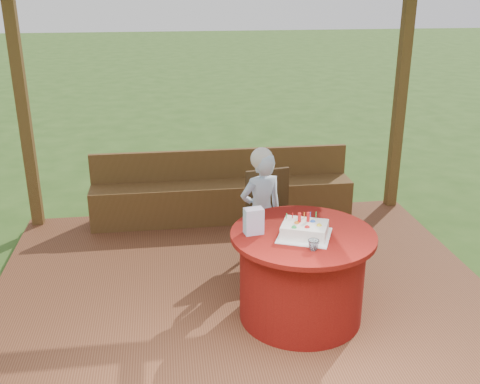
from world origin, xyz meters
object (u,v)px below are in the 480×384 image
Objects in this scene: gift_bag at (254,221)px; drinking_glass at (313,245)px; birthday_cake at (305,230)px; bench at (223,197)px; chair at (271,211)px; elderly_woman at (261,208)px; table at (301,275)px.

drinking_glass is (0.39, -0.35, -0.07)m from gift_bag.
birthday_cake is 6.00× the size of drinking_glass.
drinking_glass is (0.41, -2.44, 0.54)m from bench.
chair is 0.74× the size of elderly_woman.
birthday_cake is at bearing -88.08° from chair.
gift_bag is at bearing 173.28° from table.
table is (0.41, -2.13, 0.12)m from bench.
bench is 2.59× the size of table.
elderly_woman is 0.99m from birthday_cake.
drinking_glass is at bearing -80.38° from bench.
gift_bag reaches higher than table.
bench is at bearing 81.91° from gift_bag.
birthday_cake is (0.17, -0.95, 0.20)m from elderly_woman.
drinking_glass is at bearing -88.84° from birthday_cake.
chair is 1.18m from birthday_cake.
table is 5.51× the size of gift_bag.
bench is 14.29× the size of gift_bag.
bench is 2.18m from table.
table is 0.62m from gift_bag.
elderly_woman is 0.91m from gift_bag.
elderly_woman is (0.23, -1.24, 0.35)m from bench.
elderly_woman is 14.14× the size of drinking_glass.
gift_bag is at bearing -104.07° from elderly_woman.
elderly_woman reaches higher than bench.
chair is 10.48× the size of drinking_glass.
bench is 2.17m from gift_bag.
elderly_woman is (-0.14, -0.18, 0.11)m from chair.
bench is 1.31m from elderly_woman.
elderly_woman reaches higher than chair.
bench reaches higher than table.
chair is at bearing 62.67° from gift_bag.
elderly_woman is at bearing 101.32° from table.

